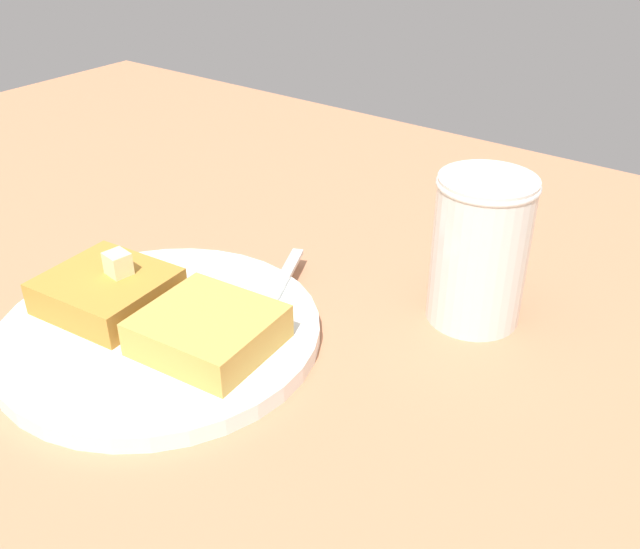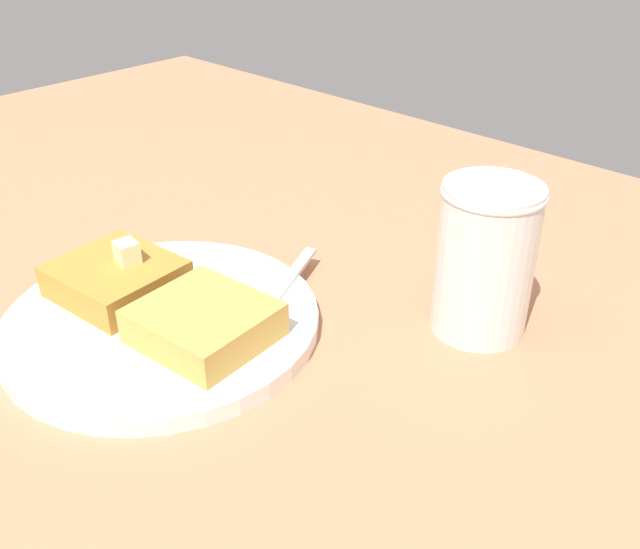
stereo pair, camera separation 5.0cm
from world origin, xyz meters
The scene contains 7 objects.
table_surface centered at (0.00, 0.00, 1.01)cm, with size 121.53×121.53×2.02cm, color #BA7A55.
plate centered at (4.84, 8.71, 2.73)cm, with size 22.85×22.85×1.25cm.
toast_slice_left centered at (0.24, 8.30, 4.52)cm, with size 8.48×7.91×2.50cm, color #BD8232.
toast_slice_middle centered at (9.43, 9.13, 4.52)cm, with size 8.48×7.91×2.50cm, color gold.
butter_pat_primary centered at (0.55, 9.19, 6.61)cm, with size 1.69×1.52×1.69cm, color beige.
fork centered at (9.82, 14.73, 3.45)cm, with size 7.78×15.21×0.36cm.
syrup_jar centered at (21.32, 24.84, 7.01)cm, with size 7.11×7.11×11.17cm.
Camera 2 is at (42.72, -14.63, 31.93)cm, focal length 40.00 mm.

